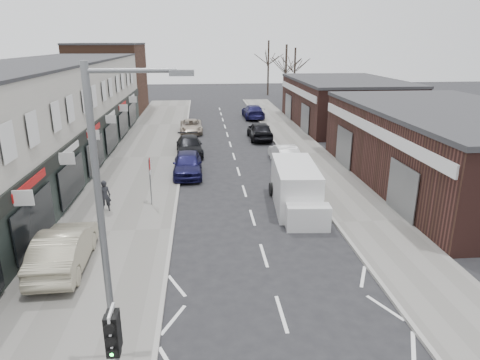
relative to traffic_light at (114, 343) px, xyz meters
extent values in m
plane|color=black|center=(4.40, 2.02, -2.41)|extent=(160.00, 160.00, 0.00)
cube|color=slate|center=(-2.35, 24.02, -2.35)|extent=(5.50, 64.00, 0.12)
cube|color=slate|center=(10.15, 24.02, -2.35)|extent=(3.50, 64.00, 0.12)
cube|color=beige|center=(-9.10, 21.52, 1.14)|extent=(8.00, 41.00, 7.10)
cube|color=#472B1E|center=(-9.10, 47.02, 1.59)|extent=(8.00, 10.00, 8.00)
cube|color=#3D201B|center=(16.90, 16.02, -0.16)|extent=(10.00, 18.00, 4.50)
cube|color=#3D201B|center=(16.90, 36.02, -0.16)|extent=(10.00, 16.00, 4.50)
cube|color=silver|center=(0.00, 0.02, 0.26)|extent=(0.05, 0.55, 1.10)
cube|color=black|center=(0.00, -0.10, 0.26)|extent=(0.28, 0.22, 0.95)
sphere|color=#0CE533|center=(0.00, -0.22, -0.04)|extent=(0.18, 0.18, 0.18)
cube|color=black|center=(0.00, 0.14, 0.26)|extent=(0.26, 0.20, 0.90)
cylinder|color=slate|center=(-0.30, 1.22, 1.71)|extent=(0.16, 0.16, 8.00)
cylinder|color=slate|center=(0.60, 1.22, 5.51)|extent=(1.80, 0.10, 0.10)
cube|color=slate|center=(1.60, 1.22, 5.46)|extent=(0.50, 0.22, 0.12)
cylinder|color=slate|center=(-0.80, 14.02, -1.04)|extent=(0.07, 0.07, 2.50)
cube|color=white|center=(-0.75, 14.02, -0.44)|extent=(0.04, 0.45, 0.25)
cube|color=silver|center=(6.82, 13.36, -1.26)|extent=(2.48, 5.20, 2.31)
cube|color=silver|center=(6.82, 10.39, -1.81)|extent=(2.10, 1.04, 1.21)
cylinder|color=black|center=(5.88, 11.59, -2.03)|extent=(0.24, 0.77, 0.77)
cylinder|color=black|center=(7.76, 11.59, -2.03)|extent=(0.24, 0.77, 0.77)
cylinder|color=black|center=(5.88, 15.13, -2.03)|extent=(0.24, 0.77, 0.77)
cylinder|color=black|center=(7.76, 15.13, -2.03)|extent=(0.24, 0.77, 0.77)
imported|color=#9D967E|center=(-3.42, 7.60, -1.50)|extent=(1.85, 4.86, 1.58)
imported|color=black|center=(-3.05, 13.31, -1.47)|extent=(0.67, 0.51, 1.65)
imported|color=#14133C|center=(1.00, 19.45, -1.63)|extent=(1.90, 4.63, 1.57)
imported|color=black|center=(1.00, 24.83, -1.72)|extent=(2.29, 4.93, 1.39)
imported|color=#A69684|center=(1.00, 33.15, -1.79)|extent=(2.23, 4.59, 1.26)
imported|color=silver|center=(7.90, 21.78, -1.72)|extent=(1.77, 4.31, 1.39)
imported|color=black|center=(7.18, 29.67, -1.60)|extent=(1.96, 4.80, 1.63)
imported|color=#171645|center=(7.90, 40.62, -1.64)|extent=(2.27, 5.36, 1.54)
camera|label=1|loc=(1.96, -7.71, 6.08)|focal=32.00mm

